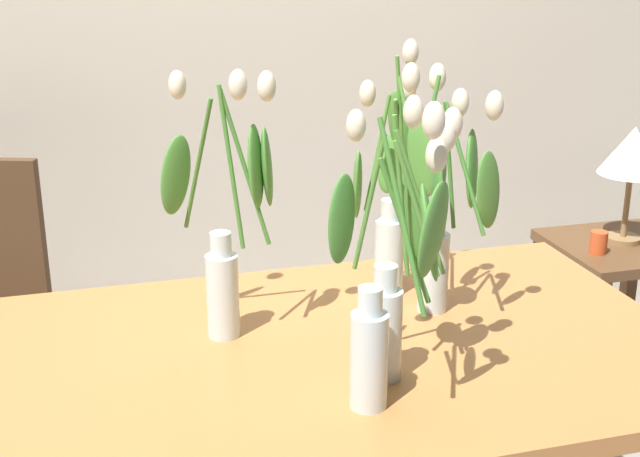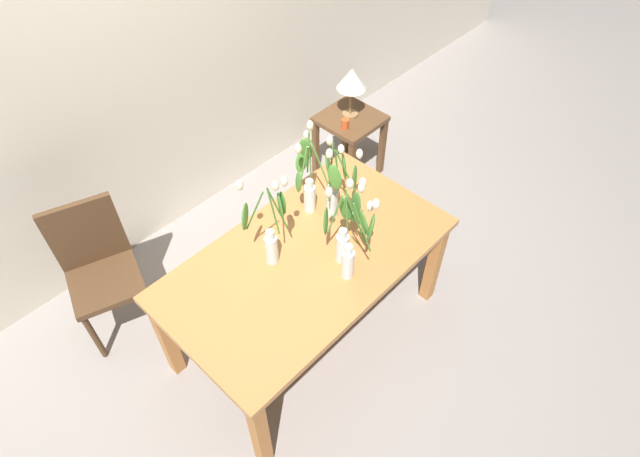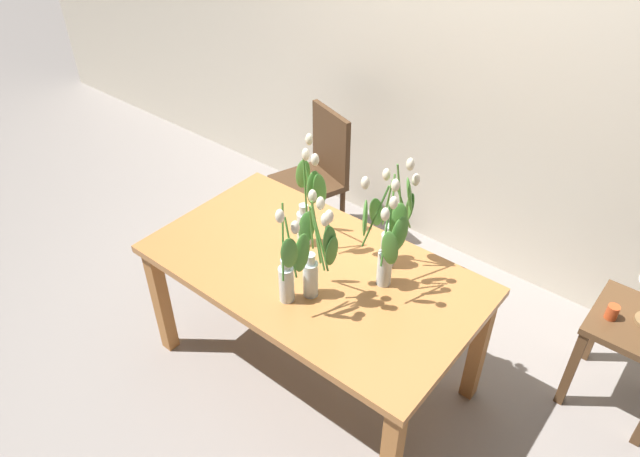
{
  "view_description": "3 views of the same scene",
  "coord_description": "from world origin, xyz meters",
  "px_view_note": "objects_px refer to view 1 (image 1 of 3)",
  "views": [
    {
      "loc": [
        -0.39,
        -1.53,
        1.55
      ],
      "look_at": [
        0.05,
        0.05,
        0.98
      ],
      "focal_mm": 48.45,
      "sensor_mm": 36.0,
      "label": 1
    },
    {
      "loc": [
        -1.26,
        -1.29,
        2.93
      ],
      "look_at": [
        0.06,
        -0.05,
        0.95
      ],
      "focal_mm": 29.44,
      "sensor_mm": 36.0,
      "label": 2
    },
    {
      "loc": [
        1.35,
        -1.59,
        2.54
      ],
      "look_at": [
        0.05,
        -0.01,
        0.99
      ],
      "focal_mm": 32.46,
      "sensor_mm": 36.0,
      "label": 3
    }
  ],
  "objects_px": {
    "tulip_vase_1": "(389,312)",
    "table_lamp": "(633,154)",
    "tulip_vase_3": "(444,223)",
    "side_table": "(617,276)",
    "tulip_vase_0": "(396,265)",
    "tulip_vase_2": "(226,234)",
    "pillar_candle": "(599,242)",
    "tulip_vase_4": "(394,198)",
    "dining_table": "(305,390)"
  },
  "relations": [
    {
      "from": "tulip_vase_0",
      "to": "tulip_vase_4",
      "type": "height_order",
      "value": "tulip_vase_4"
    },
    {
      "from": "tulip_vase_2",
      "to": "tulip_vase_4",
      "type": "height_order",
      "value": "tulip_vase_4"
    },
    {
      "from": "tulip_vase_1",
      "to": "tulip_vase_2",
      "type": "bearing_deg",
      "value": 119.88
    },
    {
      "from": "tulip_vase_4",
      "to": "pillar_candle",
      "type": "height_order",
      "value": "tulip_vase_4"
    },
    {
      "from": "side_table",
      "to": "table_lamp",
      "type": "relative_size",
      "value": 1.38
    },
    {
      "from": "tulip_vase_4",
      "to": "tulip_vase_0",
      "type": "bearing_deg",
      "value": -109.67
    },
    {
      "from": "tulip_vase_2",
      "to": "side_table",
      "type": "xyz_separation_m",
      "value": [
        1.46,
        0.71,
        -0.53
      ]
    },
    {
      "from": "tulip_vase_4",
      "to": "tulip_vase_3",
      "type": "bearing_deg",
      "value": -69.83
    },
    {
      "from": "tulip_vase_1",
      "to": "table_lamp",
      "type": "bearing_deg",
      "value": 41.42
    },
    {
      "from": "tulip_vase_1",
      "to": "tulip_vase_3",
      "type": "xyz_separation_m",
      "value": [
        0.25,
        0.34,
        0.03
      ]
    },
    {
      "from": "dining_table",
      "to": "tulip_vase_0",
      "type": "distance_m",
      "value": 0.37
    },
    {
      "from": "tulip_vase_0",
      "to": "tulip_vase_3",
      "type": "height_order",
      "value": "tulip_vase_3"
    },
    {
      "from": "tulip_vase_1",
      "to": "tulip_vase_3",
      "type": "distance_m",
      "value": 0.43
    },
    {
      "from": "tulip_vase_1",
      "to": "tulip_vase_0",
      "type": "bearing_deg",
      "value": 64.39
    },
    {
      "from": "dining_table",
      "to": "table_lamp",
      "type": "relative_size",
      "value": 4.02
    },
    {
      "from": "pillar_candle",
      "to": "tulip_vase_3",
      "type": "bearing_deg",
      "value": -141.48
    },
    {
      "from": "tulip_vase_1",
      "to": "tulip_vase_2",
      "type": "distance_m",
      "value": 0.44
    },
    {
      "from": "tulip_vase_4",
      "to": "pillar_candle",
      "type": "relative_size",
      "value": 7.81
    },
    {
      "from": "table_lamp",
      "to": "tulip_vase_2",
      "type": "bearing_deg",
      "value": -153.65
    },
    {
      "from": "tulip_vase_1",
      "to": "tulip_vase_3",
      "type": "bearing_deg",
      "value": 54.06
    },
    {
      "from": "tulip_vase_0",
      "to": "side_table",
      "type": "xyz_separation_m",
      "value": [
        1.18,
        0.97,
        -0.53
      ]
    },
    {
      "from": "tulip_vase_3",
      "to": "side_table",
      "type": "bearing_deg",
      "value": 36.93
    },
    {
      "from": "tulip_vase_4",
      "to": "table_lamp",
      "type": "height_order",
      "value": "tulip_vase_4"
    },
    {
      "from": "dining_table",
      "to": "tulip_vase_0",
      "type": "height_order",
      "value": "tulip_vase_0"
    },
    {
      "from": "tulip_vase_4",
      "to": "table_lamp",
      "type": "bearing_deg",
      "value": 29.79
    },
    {
      "from": "side_table",
      "to": "pillar_candle",
      "type": "bearing_deg",
      "value": -155.35
    },
    {
      "from": "pillar_candle",
      "to": "tulip_vase_1",
      "type": "bearing_deg",
      "value": -137.15
    },
    {
      "from": "dining_table",
      "to": "tulip_vase_2",
      "type": "distance_m",
      "value": 0.36
    },
    {
      "from": "tulip_vase_0",
      "to": "dining_table",
      "type": "bearing_deg",
      "value": 135.75
    },
    {
      "from": "tulip_vase_3",
      "to": "pillar_candle",
      "type": "relative_size",
      "value": 7.55
    },
    {
      "from": "tulip_vase_2",
      "to": "tulip_vase_4",
      "type": "bearing_deg",
      "value": 16.47
    },
    {
      "from": "dining_table",
      "to": "tulip_vase_0",
      "type": "xyz_separation_m",
      "value": [
        0.14,
        -0.14,
        0.31
      ]
    },
    {
      "from": "tulip_vase_1",
      "to": "tulip_vase_4",
      "type": "bearing_deg",
      "value": 68.88
    },
    {
      "from": "tulip_vase_3",
      "to": "tulip_vase_4",
      "type": "xyz_separation_m",
      "value": [
        -0.06,
        0.16,
        0.02
      ]
    },
    {
      "from": "tulip_vase_2",
      "to": "tulip_vase_3",
      "type": "relative_size",
      "value": 0.99
    },
    {
      "from": "tulip_vase_1",
      "to": "side_table",
      "type": "height_order",
      "value": "tulip_vase_1"
    },
    {
      "from": "dining_table",
      "to": "pillar_candle",
      "type": "relative_size",
      "value": 21.33
    },
    {
      "from": "side_table",
      "to": "pillar_candle",
      "type": "distance_m",
      "value": 0.21
    },
    {
      "from": "dining_table",
      "to": "side_table",
      "type": "relative_size",
      "value": 2.91
    },
    {
      "from": "tulip_vase_2",
      "to": "dining_table",
      "type": "bearing_deg",
      "value": -42.89
    },
    {
      "from": "dining_table",
      "to": "pillar_candle",
      "type": "bearing_deg",
      "value": 32.92
    },
    {
      "from": "side_table",
      "to": "table_lamp",
      "type": "bearing_deg",
      "value": 49.84
    },
    {
      "from": "tulip_vase_0",
      "to": "table_lamp",
      "type": "height_order",
      "value": "tulip_vase_0"
    },
    {
      "from": "tulip_vase_1",
      "to": "tulip_vase_3",
      "type": "relative_size",
      "value": 1.0
    },
    {
      "from": "tulip_vase_1",
      "to": "table_lamp",
      "type": "relative_size",
      "value": 1.42
    },
    {
      "from": "dining_table",
      "to": "tulip_vase_3",
      "type": "xyz_separation_m",
      "value": [
        0.34,
        0.09,
        0.3
      ]
    },
    {
      "from": "dining_table",
      "to": "tulip_vase_4",
      "type": "xyz_separation_m",
      "value": [
        0.28,
        0.24,
        0.32
      ]
    },
    {
      "from": "tulip_vase_1",
      "to": "pillar_candle",
      "type": "height_order",
      "value": "tulip_vase_1"
    },
    {
      "from": "side_table",
      "to": "pillar_candle",
      "type": "xyz_separation_m",
      "value": [
        -0.13,
        -0.06,
        0.16
      ]
    },
    {
      "from": "tulip_vase_3",
      "to": "table_lamp",
      "type": "bearing_deg",
      "value": 37.19
    }
  ]
}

